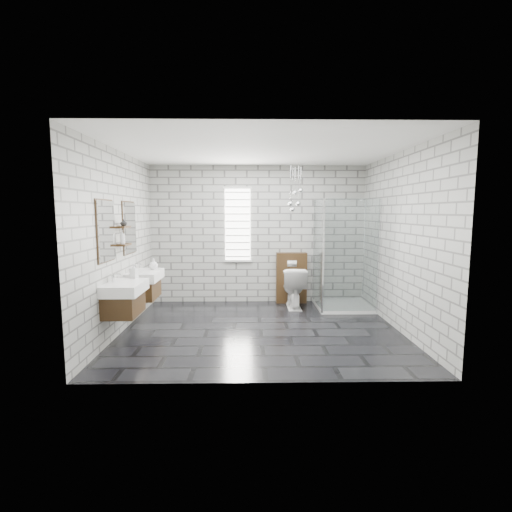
{
  "coord_description": "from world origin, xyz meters",
  "views": [
    {
      "loc": [
        -0.18,
        -5.54,
        1.81
      ],
      "look_at": [
        -0.07,
        0.35,
        1.1
      ],
      "focal_mm": 26.0,
      "sensor_mm": 36.0,
      "label": 1
    }
  ],
  "objects_px": {
    "toilet": "(294,287)",
    "vanity_right": "(142,277)",
    "vanity_left": "(122,289)",
    "cistern_panel": "(291,278)",
    "shower_enclosure": "(340,282)"
  },
  "relations": [
    {
      "from": "cistern_panel",
      "to": "shower_enclosure",
      "type": "relative_size",
      "value": 0.49
    },
    {
      "from": "vanity_right",
      "to": "shower_enclosure",
      "type": "xyz_separation_m",
      "value": [
        3.41,
        0.77,
        -0.25
      ]
    },
    {
      "from": "cistern_panel",
      "to": "toilet",
      "type": "distance_m",
      "value": 0.4
    },
    {
      "from": "cistern_panel",
      "to": "vanity_right",
      "type": "bearing_deg",
      "value": -153.3
    },
    {
      "from": "cistern_panel",
      "to": "shower_enclosure",
      "type": "distance_m",
      "value": 0.99
    },
    {
      "from": "vanity_left",
      "to": "cistern_panel",
      "type": "xyz_separation_m",
      "value": [
        2.57,
        2.26,
        -0.26
      ]
    },
    {
      "from": "cistern_panel",
      "to": "toilet",
      "type": "relative_size",
      "value": 1.3
    },
    {
      "from": "vanity_right",
      "to": "vanity_left",
      "type": "bearing_deg",
      "value": -90.0
    },
    {
      "from": "vanity_left",
      "to": "cistern_panel",
      "type": "relative_size",
      "value": 1.57
    },
    {
      "from": "shower_enclosure",
      "to": "toilet",
      "type": "xyz_separation_m",
      "value": [
        -0.84,
        0.13,
        -0.12
      ]
    },
    {
      "from": "vanity_left",
      "to": "toilet",
      "type": "relative_size",
      "value": 2.03
    },
    {
      "from": "toilet",
      "to": "cistern_panel",
      "type": "bearing_deg",
      "value": -89.85
    },
    {
      "from": "shower_enclosure",
      "to": "toilet",
      "type": "height_order",
      "value": "shower_enclosure"
    },
    {
      "from": "toilet",
      "to": "vanity_right",
      "type": "bearing_deg",
      "value": 19.54
    },
    {
      "from": "cistern_panel",
      "to": "shower_enclosure",
      "type": "bearing_deg",
      "value": -31.64
    }
  ]
}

